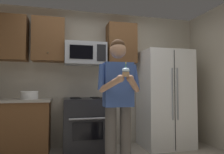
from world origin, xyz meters
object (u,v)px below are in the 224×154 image
bowl_large_white (29,95)px  refrigerator (165,98)px  oven_range (86,125)px  microwave (85,54)px  cupcake (126,72)px  person (118,96)px

bowl_large_white → refrigerator: bearing=-0.5°
oven_range → refrigerator: bearing=-1.5°
microwave → bowl_large_white: bearing=-171.6°
oven_range → microwave: (0.00, 0.12, 1.26)m
refrigerator → bowl_large_white: size_ratio=6.42×
cupcake → bowl_large_white: bearing=133.8°
oven_range → cupcake: 1.58m
microwave → cupcake: bearing=-77.5°
microwave → cupcake: microwave is taller
refrigerator → person: 1.52m
refrigerator → bowl_large_white: 2.43m
oven_range → refrigerator: 1.56m
refrigerator → cupcake: (-1.18, -1.27, 0.39)m
microwave → refrigerator: (1.50, -0.16, -0.82)m
bowl_large_white → oven_range: bearing=1.1°
refrigerator → cupcake: bearing=-133.0°
bowl_large_white → cupcake: bearing=-46.2°
oven_range → person: (0.32, -0.98, 0.53)m
oven_range → person: size_ratio=0.53×
oven_range → cupcake: size_ratio=5.36×
microwave → person: size_ratio=0.42×
bowl_large_white → person: size_ratio=0.16×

